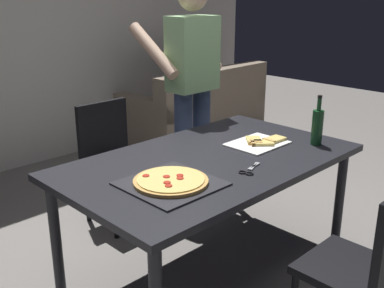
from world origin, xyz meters
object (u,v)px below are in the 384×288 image
Objects in this scene: chair_far_side at (112,155)px; kitchen_scissors at (249,170)px; person_serving_pizza at (191,83)px; chair_near_camera at (370,262)px; couch at (198,113)px; pepperoni_pizza_on_tray at (171,182)px; wine_bottle at (317,126)px; dining_table at (210,169)px.

chair_far_side is 1.31m from kitchen_scissors.
chair_near_camera is at bearing -108.92° from person_serving_pizza.
chair_near_camera reaches higher than couch.
pepperoni_pizza_on_tray is at bearing -137.71° from couch.
pepperoni_pizza_on_tray is (-0.42, 0.87, 0.25)m from chair_near_camera.
person_serving_pizza is at bearing -136.94° from couch.
person_serving_pizza reaches higher than wine_bottle.
person_serving_pizza reaches higher than chair_near_camera.
person_serving_pizza is at bearing 41.30° from pepperoni_pizza_on_tray.
pepperoni_pizza_on_tray is at bearing -163.04° from dining_table.
chair_near_camera reaches higher than dining_table.
wine_bottle reaches higher than dining_table.
kitchen_scissors is at bearing 90.26° from chair_near_camera.
couch is (1.90, 1.99, -0.38)m from dining_table.
couch is at bearing 42.29° from pepperoni_pizza_on_tray.
wine_bottle is (0.66, -1.30, 0.36)m from chair_far_side.
pepperoni_pizza_on_tray is 1.10m from wine_bottle.
dining_table is at bearing 89.36° from kitchen_scissors.
wine_bottle is at bearing -63.04° from chair_far_side.
person_serving_pizza is 8.81× the size of kitchen_scissors.
person_serving_pizza reaches higher than dining_table.
kitchen_scissors is at bearing -90.14° from chair_far_side.
chair_near_camera is 4.53× the size of kitchen_scissors.
wine_bottle reaches higher than pepperoni_pizza_on_tray.
dining_table is 1.93× the size of chair_near_camera.
dining_table is 0.99× the size of person_serving_pizza.
couch is at bearing 43.06° from person_serving_pizza.
chair_far_side is 0.51× the size of person_serving_pizza.
dining_table is 1.01m from chair_far_side.
person_serving_pizza is 1.39m from pepperoni_pizza_on_tray.
pepperoni_pizza_on_tray is at bearing 159.10° from kitchen_scissors.
wine_bottle is (-1.24, -2.28, 0.57)m from couch.
chair_near_camera is 1.00m from pepperoni_pizza_on_tray.
wine_bottle is 1.59× the size of kitchen_scissors.
person_serving_pizza is 4.00× the size of pepperoni_pizza_on_tray.
dining_table is at bearing -133.76° from couch.
person_serving_pizza is (0.61, 0.78, 0.32)m from dining_table.
chair_far_side is 2.85× the size of wine_bottle.
couch is 3.00m from kitchen_scissors.
kitchen_scissors is at bearing -20.90° from pepperoni_pizza_on_tray.
couch is 2.66m from wine_bottle.
pepperoni_pizza_on_tray is at bearing -110.60° from chair_far_side.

